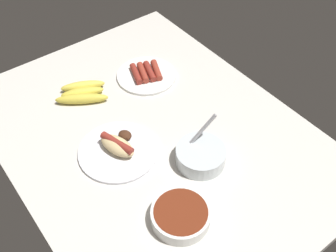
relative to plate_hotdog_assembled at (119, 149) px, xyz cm
name	(u,v)px	position (x,y,z in cm)	size (l,w,h in cm)	color
ground_plane	(153,136)	(0.24, -13.35, -3.15)	(120.00, 90.00, 3.00)	silver
plate_hotdog_assembled	(119,149)	(0.00, 0.00, 0.00)	(25.19, 25.19, 5.61)	white
bowl_coleslaw	(201,155)	(-18.08, -18.13, 1.27)	(15.42, 15.42, 15.09)	silver
plate_sausages	(146,74)	(25.18, -28.27, -0.60)	(22.30, 22.30, 3.39)	white
banana_bunch	(82,93)	(29.81, -3.66, 0.15)	(17.30, 20.35, 3.68)	gold
bowl_chili	(181,215)	(-30.42, -0.56, 0.69)	(16.47, 16.47, 4.23)	white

